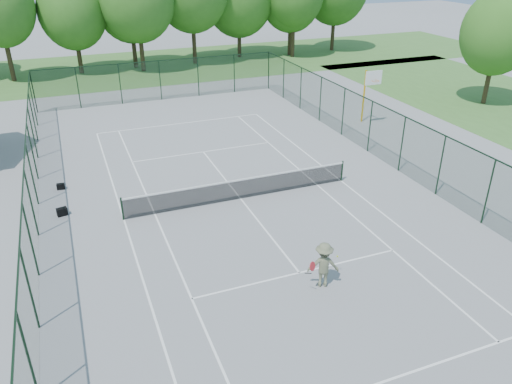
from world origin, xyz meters
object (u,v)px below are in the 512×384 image
(sports_bag_a, at_px, (62,212))
(tennis_player, at_px, (324,265))
(tennis_net, at_px, (240,188))
(basketball_goal, at_px, (369,86))

(sports_bag_a, height_order, tennis_player, tennis_player)
(sports_bag_a, bearing_deg, tennis_player, -57.46)
(tennis_net, xyz_separation_m, sports_bag_a, (-7.98, 1.43, -0.40))
(sports_bag_a, distance_m, tennis_player, 12.18)
(tennis_net, height_order, basketball_goal, basketball_goal)
(tennis_player, bearing_deg, basketball_goal, 52.65)
(tennis_net, relative_size, sports_bag_a, 24.71)
(sports_bag_a, bearing_deg, basketball_goal, 5.37)
(basketball_goal, height_order, sports_bag_a, basketball_goal)
(basketball_goal, distance_m, sports_bag_a, 20.58)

